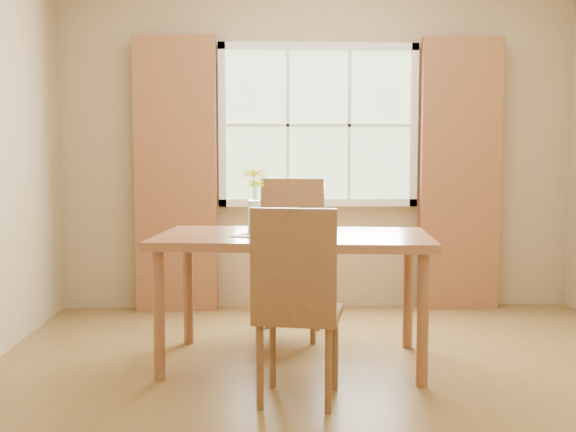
% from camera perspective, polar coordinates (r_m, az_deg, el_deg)
% --- Properties ---
extents(room, '(4.24, 3.84, 2.74)m').
position_cam_1_polar(room, '(3.66, 5.06, 6.65)').
color(room, brown).
rests_on(room, ground).
extents(window, '(1.62, 0.06, 1.32)m').
position_cam_1_polar(window, '(5.53, 2.59, 7.67)').
color(window, '#A5CE9C').
rests_on(window, room).
extents(curtain_left, '(0.65, 0.08, 2.20)m').
position_cam_1_polar(curtain_left, '(5.46, -9.49, 3.44)').
color(curtain_left, maroon).
rests_on(curtain_left, room).
extents(curtain_right, '(0.65, 0.08, 2.20)m').
position_cam_1_polar(curtain_right, '(5.65, 14.37, 3.41)').
color(curtain_right, maroon).
rests_on(curtain_right, room).
extents(dining_table, '(1.70, 1.08, 0.78)m').
position_cam_1_polar(dining_table, '(4.03, 0.46, -2.70)').
color(dining_table, brown).
rests_on(dining_table, room).
extents(chair_near, '(0.49, 0.49, 1.00)m').
position_cam_1_polar(chair_near, '(3.36, 0.73, -6.94)').
color(chair_near, brown).
rests_on(chair_near, room).
extents(chair_far, '(0.52, 0.52, 1.09)m').
position_cam_1_polar(chair_far, '(4.75, 0.24, -2.79)').
color(chair_far, brown).
rests_on(chair_far, room).
extents(placemat, '(0.55, 0.50, 0.01)m').
position_cam_1_polar(placemat, '(3.92, -0.85, -1.66)').
color(placemat, beige).
rests_on(placemat, dining_table).
extents(plate, '(0.33, 0.33, 0.01)m').
position_cam_1_polar(plate, '(3.93, -1.09, -1.51)').
color(plate, '#5CD234').
rests_on(plate, placemat).
extents(croissant_sandwich, '(0.18, 0.15, 0.11)m').
position_cam_1_polar(croissant_sandwich, '(3.88, -0.48, -0.70)').
color(croissant_sandwich, gold).
rests_on(croissant_sandwich, plate).
extents(water_glass, '(0.09, 0.09, 0.13)m').
position_cam_1_polar(water_glass, '(3.94, 3.38, -0.79)').
color(water_glass, silver).
rests_on(water_glass, dining_table).
extents(flower_vase, '(0.16, 0.16, 0.39)m').
position_cam_1_polar(flower_vase, '(4.19, -2.88, 1.92)').
color(flower_vase, silver).
rests_on(flower_vase, dining_table).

